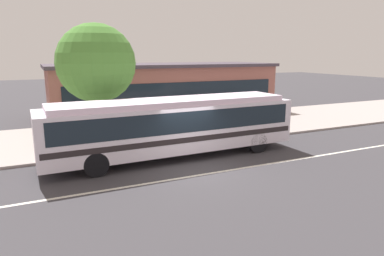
% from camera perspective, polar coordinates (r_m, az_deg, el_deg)
% --- Properties ---
extents(ground_plane, '(120.00, 120.00, 0.00)m').
position_cam_1_polar(ground_plane, '(14.70, 0.49, -6.76)').
color(ground_plane, '#3B393D').
extents(sidewalk_slab, '(60.00, 8.00, 0.12)m').
position_cam_1_polar(sidewalk_slab, '(21.27, -7.98, -0.74)').
color(sidewalk_slab, '#A59995').
rests_on(sidewalk_slab, ground_plane).
extents(lane_stripe_center, '(56.00, 0.16, 0.01)m').
position_cam_1_polar(lane_stripe_center, '(14.02, 1.91, -7.70)').
color(lane_stripe_center, silver).
rests_on(lane_stripe_center, ground_plane).
extents(transit_bus, '(11.90, 2.77, 2.76)m').
position_cam_1_polar(transit_bus, '(15.94, -3.10, 0.72)').
color(transit_bus, white).
rests_on(transit_bus, ground_plane).
extents(pedestrian_waiting_near_sign, '(0.47, 0.47, 1.58)m').
position_cam_1_polar(pedestrian_waiting_near_sign, '(17.86, -4.56, 0.08)').
color(pedestrian_waiting_near_sign, '#2E372B').
rests_on(pedestrian_waiting_near_sign, sidewalk_slab).
extents(street_tree_near_stop, '(4.13, 4.13, 6.24)m').
position_cam_1_polar(street_tree_near_stop, '(19.04, -15.62, 10.30)').
color(street_tree_near_stop, brown).
rests_on(street_tree_near_stop, sidewalk_slab).
extents(station_building, '(17.84, 6.51, 4.02)m').
position_cam_1_polar(station_building, '(28.03, -4.70, 6.51)').
color(station_building, '#975A50').
rests_on(station_building, ground_plane).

